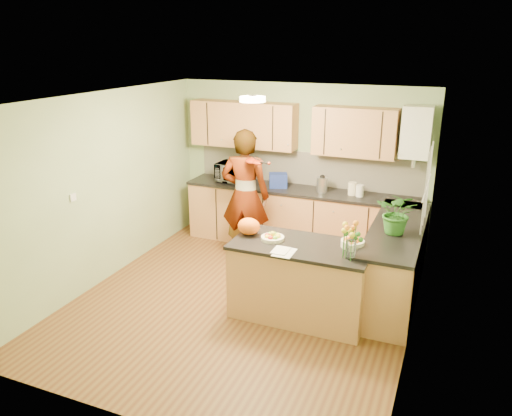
% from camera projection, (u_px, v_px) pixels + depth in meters
% --- Properties ---
extents(floor, '(4.50, 4.50, 0.00)m').
position_uv_depth(floor, '(244.00, 301.00, 6.26)').
color(floor, '#5A3219').
rests_on(floor, ground).
extents(ceiling, '(4.00, 4.50, 0.02)m').
position_uv_depth(ceiling, '(242.00, 98.00, 5.46)').
color(ceiling, white).
rests_on(ceiling, wall_back).
extents(wall_back, '(4.00, 0.02, 2.50)m').
position_uv_depth(wall_back, '(301.00, 165.00, 7.83)').
color(wall_back, gray).
rests_on(wall_back, floor).
extents(wall_front, '(4.00, 0.02, 2.50)m').
position_uv_depth(wall_front, '(126.00, 291.00, 3.88)').
color(wall_front, gray).
rests_on(wall_front, floor).
extents(wall_left, '(0.02, 4.50, 2.50)m').
position_uv_depth(wall_left, '(104.00, 188.00, 6.58)').
color(wall_left, gray).
rests_on(wall_left, floor).
extents(wall_right, '(0.02, 4.50, 2.50)m').
position_uv_depth(wall_right, '(420.00, 230.00, 5.13)').
color(wall_right, gray).
rests_on(wall_right, floor).
extents(back_counter, '(3.64, 0.62, 0.94)m').
position_uv_depth(back_counter, '(300.00, 218.00, 7.78)').
color(back_counter, '#B67D48').
rests_on(back_counter, floor).
extents(right_counter, '(0.62, 2.24, 0.94)m').
position_uv_depth(right_counter, '(395.00, 262.00, 6.24)').
color(right_counter, '#B67D48').
rests_on(right_counter, floor).
extents(splashback, '(3.60, 0.02, 0.52)m').
position_uv_depth(splashback, '(306.00, 168.00, 7.79)').
color(splashback, silver).
rests_on(splashback, back_counter).
extents(upper_cabinets, '(3.20, 0.34, 0.70)m').
position_uv_depth(upper_cabinets, '(287.00, 127.00, 7.55)').
color(upper_cabinets, '#B67D48').
rests_on(upper_cabinets, wall_back).
extents(boiler, '(0.40, 0.30, 0.86)m').
position_uv_depth(boiler, '(417.00, 133.00, 6.87)').
color(boiler, white).
rests_on(boiler, wall_back).
extents(window_right, '(0.01, 1.30, 1.05)m').
position_uv_depth(window_right, '(427.00, 187.00, 5.57)').
color(window_right, white).
rests_on(window_right, wall_right).
extents(light_switch, '(0.02, 0.09, 0.09)m').
position_uv_depth(light_switch, '(73.00, 197.00, 6.03)').
color(light_switch, white).
rests_on(light_switch, wall_left).
extents(ceiling_lamp, '(0.30, 0.30, 0.07)m').
position_uv_depth(ceiling_lamp, '(253.00, 99.00, 5.73)').
color(ceiling_lamp, '#FFEABF').
rests_on(ceiling_lamp, ceiling).
extents(peninsula_island, '(1.58, 0.81, 0.91)m').
position_uv_depth(peninsula_island, '(300.00, 280.00, 5.80)').
color(peninsula_island, '#B67D48').
rests_on(peninsula_island, floor).
extents(fruit_dish, '(0.27, 0.27, 0.09)m').
position_uv_depth(fruit_dish, '(273.00, 237.00, 5.77)').
color(fruit_dish, '#F3E6C2').
rests_on(fruit_dish, peninsula_island).
extents(orange_bowl, '(0.26, 0.26, 0.15)m').
position_uv_depth(orange_bowl, '(353.00, 241.00, 5.57)').
color(orange_bowl, '#F3E6C2').
rests_on(orange_bowl, peninsula_island).
extents(flower_vase, '(0.25, 0.25, 0.46)m').
position_uv_depth(flower_vase, '(352.00, 232.00, 5.19)').
color(flower_vase, silver).
rests_on(flower_vase, peninsula_island).
extents(orange_bag, '(0.29, 0.25, 0.20)m').
position_uv_depth(orange_bag, '(249.00, 226.00, 5.91)').
color(orange_bag, orange).
rests_on(orange_bag, peninsula_island).
extents(papers, '(0.21, 0.29, 0.01)m').
position_uv_depth(papers, '(284.00, 252.00, 5.43)').
color(papers, white).
rests_on(papers, peninsula_island).
extents(violinist, '(0.77, 0.56, 1.95)m').
position_uv_depth(violinist, '(245.00, 196.00, 7.18)').
color(violinist, tan).
rests_on(violinist, floor).
extents(violin, '(0.60, 0.52, 0.15)m').
position_uv_depth(violin, '(252.00, 161.00, 6.73)').
color(violin, '#531105').
rests_on(violin, violinist).
extents(microwave, '(0.58, 0.41, 0.30)m').
position_uv_depth(microwave, '(234.00, 172.00, 7.98)').
color(microwave, white).
rests_on(microwave, back_counter).
extents(blue_box, '(0.33, 0.29, 0.22)m').
position_uv_depth(blue_box, '(278.00, 180.00, 7.70)').
color(blue_box, navy).
rests_on(blue_box, back_counter).
extents(kettle, '(0.16, 0.16, 0.30)m').
position_uv_depth(kettle, '(322.00, 184.00, 7.46)').
color(kettle, silver).
rests_on(kettle, back_counter).
extents(jar_cream, '(0.16, 0.16, 0.19)m').
position_uv_depth(jar_cream, '(352.00, 189.00, 7.32)').
color(jar_cream, '#F3E6C2').
rests_on(jar_cream, back_counter).
extents(jar_white, '(0.14, 0.14, 0.17)m').
position_uv_depth(jar_white, '(360.00, 191.00, 7.24)').
color(jar_white, white).
rests_on(jar_white, back_counter).
extents(potted_plant, '(0.52, 0.47, 0.51)m').
position_uv_depth(potted_plant, '(398.00, 213.00, 5.80)').
color(potted_plant, '#2D6D24').
rests_on(potted_plant, right_counter).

